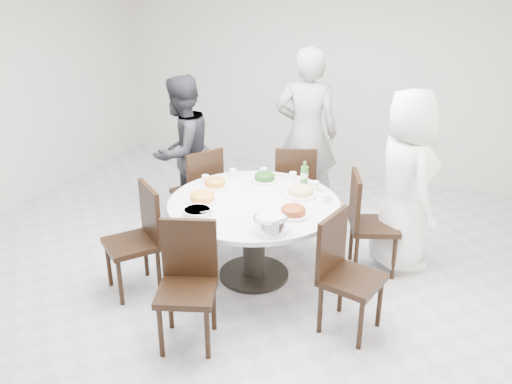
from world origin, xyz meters
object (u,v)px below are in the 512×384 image
at_px(chair_s, 186,289).
at_px(rice_bowl, 270,224).
at_px(dining_table, 254,239).
at_px(chair_nw, 196,190).
at_px(chair_se, 352,277).
at_px(soup_bowl, 197,213).
at_px(chair_ne, 374,224).
at_px(chair_n, 295,186).
at_px(beverage_bottle, 304,174).
at_px(diner_middle, 306,134).
at_px(diner_right, 405,182).
at_px(diner_left, 182,152).
at_px(chair_sw, 131,242).

relative_size(chair_s, rice_bowl, 3.54).
distance_m(dining_table, chair_nw, 1.09).
bearing_deg(chair_nw, chair_se, 91.43).
bearing_deg(soup_bowl, chair_ne, 38.49).
height_order(chair_ne, chair_n, same).
relative_size(dining_table, chair_ne, 1.58).
bearing_deg(beverage_bottle, chair_nw, 176.40).
bearing_deg(chair_se, diner_middle, 40.45).
distance_m(diner_right, diner_left, 2.33).
bearing_deg(diner_middle, dining_table, 75.11).
height_order(chair_sw, chair_s, same).
bearing_deg(diner_right, soup_bowl, 95.94).
bearing_deg(dining_table, chair_se, -23.76).
bearing_deg(chair_nw, diner_right, 123.81).
xyz_separation_m(dining_table, beverage_bottle, (0.29, 0.52, 0.49)).
height_order(chair_se, soup_bowl, chair_se).
xyz_separation_m(diner_left, soup_bowl, (0.86, -1.25, -0.02)).
bearing_deg(chair_ne, chair_sw, 101.20).
bearing_deg(dining_table, chair_sw, -145.10).
distance_m(chair_n, chair_nw, 1.04).
height_order(chair_ne, chair_se, same).
relative_size(chair_n, chair_sw, 1.00).
bearing_deg(dining_table, rice_bowl, -54.15).
height_order(chair_s, diner_right, diner_right).
distance_m(diner_left, soup_bowl, 1.51).
distance_m(chair_se, diner_middle, 2.22).
bearing_deg(rice_bowl, diner_middle, 99.94).
bearing_deg(chair_sw, dining_table, 72.38).
bearing_deg(chair_ne, rice_bowl, 127.16).
distance_m(chair_se, beverage_bottle, 1.26).
distance_m(chair_n, chair_se, 1.84).
xyz_separation_m(chair_s, chair_se, (1.08, 0.63, 0.00)).
relative_size(dining_table, diner_right, 0.89).
distance_m(chair_s, beverage_bottle, 1.68).
distance_m(soup_bowl, beverage_bottle, 1.16).
relative_size(chair_s, diner_middle, 0.50).
bearing_deg(chair_ne, dining_table, 98.23).
distance_m(rice_bowl, beverage_bottle, 0.99).
bearing_deg(chair_se, diner_right, 4.32).
bearing_deg(beverage_bottle, chair_se, -53.65).
relative_size(chair_s, beverage_bottle, 4.06).
relative_size(chair_nw, diner_left, 0.59).
height_order(chair_se, rice_bowl, chair_se).
xyz_separation_m(chair_se, diner_left, (-2.15, 1.21, 0.34)).
bearing_deg(chair_ne, diner_middle, 24.96).
xyz_separation_m(chair_se, soup_bowl, (-1.30, -0.04, 0.31)).
height_order(chair_ne, chair_sw, same).
distance_m(chair_nw, chair_sw, 1.21).
bearing_deg(chair_s, chair_ne, 37.36).
distance_m(chair_ne, diner_right, 0.47).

